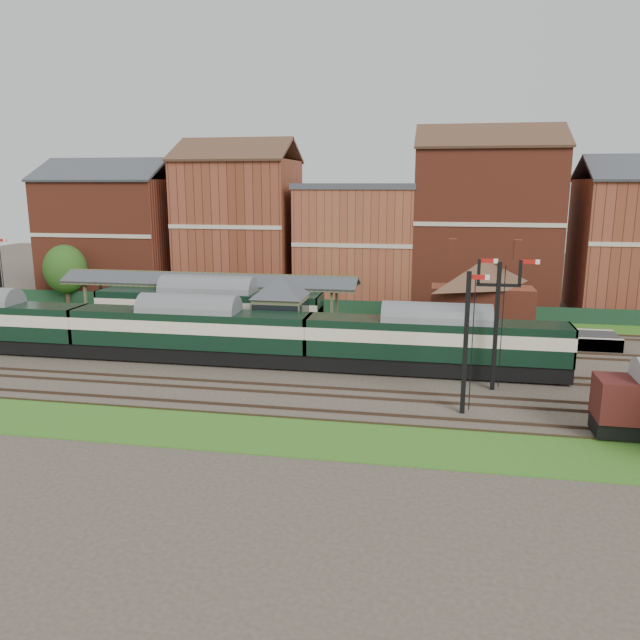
% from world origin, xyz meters
% --- Properties ---
extents(ground, '(160.00, 160.00, 0.00)m').
position_xyz_m(ground, '(0.00, 0.00, 0.00)').
color(ground, '#473D33').
rests_on(ground, ground).
extents(grass_back, '(90.00, 4.50, 0.06)m').
position_xyz_m(grass_back, '(0.00, 16.00, 0.03)').
color(grass_back, '#2D6619').
rests_on(grass_back, ground).
extents(grass_front, '(90.00, 5.00, 0.06)m').
position_xyz_m(grass_front, '(0.00, -12.00, 0.03)').
color(grass_front, '#2D6619').
rests_on(grass_front, ground).
extents(fence, '(90.00, 0.12, 1.50)m').
position_xyz_m(fence, '(0.00, 18.00, 0.75)').
color(fence, '#193823').
rests_on(fence, ground).
extents(platform, '(55.00, 3.40, 1.00)m').
position_xyz_m(platform, '(-5.00, 9.75, 0.50)').
color(platform, '#2D2D2D').
rests_on(platform, ground).
extents(signal_box, '(5.40, 5.40, 6.00)m').
position_xyz_m(signal_box, '(-3.00, 3.25, 3.19)').
color(signal_box, '#6C7C58').
rests_on(signal_box, ground).
extents(brick_hut, '(3.20, 2.64, 2.94)m').
position_xyz_m(brick_hut, '(5.00, 3.25, 1.20)').
color(brick_hut, brown).
rests_on(brick_hut, ground).
extents(station_building, '(8.10, 8.10, 5.90)m').
position_xyz_m(station_building, '(12.00, 9.75, 3.96)').
color(station_building, brown).
rests_on(station_building, platform).
extents(canopy, '(26.00, 3.89, 4.08)m').
position_xyz_m(canopy, '(-11.00, 9.75, 4.58)').
color(canopy, '#4F4F31').
rests_on(canopy, platform).
extents(semaphore_bracket, '(3.60, 0.25, 8.18)m').
position_xyz_m(semaphore_bracket, '(12.04, -2.50, 4.63)').
color(semaphore_bracket, black).
rests_on(semaphore_bracket, ground).
extents(semaphore_platform_end, '(1.23, 0.25, 8.00)m').
position_xyz_m(semaphore_platform_end, '(-29.98, 8.00, 4.16)').
color(semaphore_platform_end, black).
rests_on(semaphore_platform_end, ground).
extents(semaphore_siding, '(1.23, 0.25, 8.00)m').
position_xyz_m(semaphore_siding, '(10.02, -7.00, 4.16)').
color(semaphore_siding, black).
rests_on(semaphore_siding, ground).
extents(town_backdrop, '(69.00, 10.00, 16.00)m').
position_xyz_m(town_backdrop, '(-0.18, 25.00, 7.00)').
color(town_backdrop, brown).
rests_on(town_backdrop, ground).
extents(dmu_train, '(51.87, 2.73, 3.98)m').
position_xyz_m(dmu_train, '(-8.87, 0.00, 2.34)').
color(dmu_train, black).
rests_on(dmu_train, ground).
extents(platform_railcar, '(18.62, 2.93, 4.29)m').
position_xyz_m(platform_railcar, '(-9.87, 6.50, 2.50)').
color(platform_railcar, black).
rests_on(platform_railcar, ground).
extents(tree_back, '(4.39, 4.39, 6.41)m').
position_xyz_m(tree_back, '(-29.61, 17.56, 3.87)').
color(tree_back, '#382619').
rests_on(tree_back, ground).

